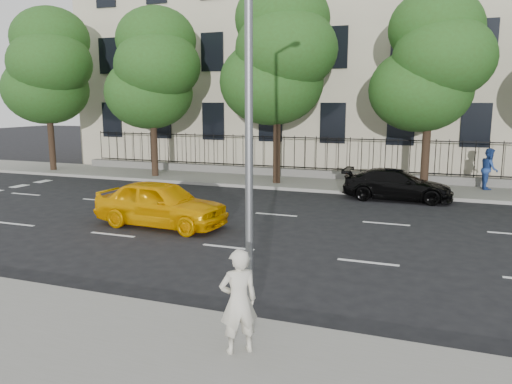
{
  "coord_description": "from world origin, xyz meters",
  "views": [
    {
      "loc": [
        5.59,
        -10.3,
        4.17
      ],
      "look_at": [
        0.67,
        3.0,
        1.59
      ],
      "focal_mm": 35.0,
      "sensor_mm": 36.0,
      "label": 1
    }
  ],
  "objects_px": {
    "street_light": "(260,45)",
    "yellow_taxi": "(161,204)",
    "black_sedan": "(397,185)",
    "woman_near": "(238,301)"
  },
  "relations": [
    {
      "from": "street_light",
      "to": "black_sedan",
      "type": "xyz_separation_m",
      "value": [
        1.47,
        13.27,
        -4.49
      ]
    },
    {
      "from": "yellow_taxi",
      "to": "black_sedan",
      "type": "bearing_deg",
      "value": -39.81
    },
    {
      "from": "street_light",
      "to": "yellow_taxi",
      "type": "distance_m",
      "value": 9.16
    },
    {
      "from": "black_sedan",
      "to": "woman_near",
      "type": "distance_m",
      "value": 14.88
    },
    {
      "from": "street_light",
      "to": "black_sedan",
      "type": "height_order",
      "value": "street_light"
    },
    {
      "from": "woman_near",
      "to": "street_light",
      "type": "bearing_deg",
      "value": -120.94
    },
    {
      "from": "yellow_taxi",
      "to": "woman_near",
      "type": "bearing_deg",
      "value": -137.94
    },
    {
      "from": "yellow_taxi",
      "to": "black_sedan",
      "type": "distance_m",
      "value": 10.32
    },
    {
      "from": "yellow_taxi",
      "to": "black_sedan",
      "type": "xyz_separation_m",
      "value": [
        7.09,
        7.49,
        -0.12
      ]
    },
    {
      "from": "black_sedan",
      "to": "woman_near",
      "type": "xyz_separation_m",
      "value": [
        -1.26,
        -14.83,
        0.36
      ]
    }
  ]
}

